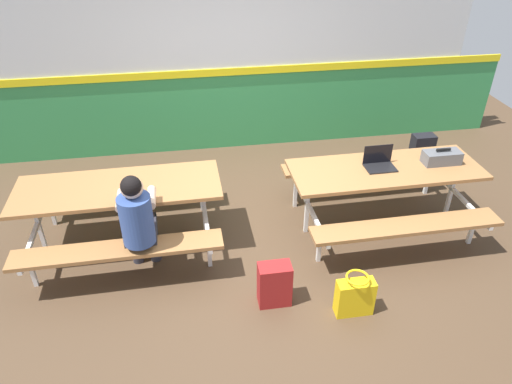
{
  "coord_description": "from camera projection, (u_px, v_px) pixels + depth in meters",
  "views": [
    {
      "loc": [
        -0.68,
        -4.02,
        3.28
      ],
      "look_at": [
        0.0,
        0.15,
        0.55
      ],
      "focal_mm": 33.3,
      "sensor_mm": 36.0,
      "label": 1
    }
  ],
  "objects": [
    {
      "name": "ground_plane",
      "position": [
        258.0,
        242.0,
        5.21
      ],
      "size": [
        10.0,
        10.0,
        0.02
      ],
      "primitive_type": "cube",
      "color": "#4C3826"
    },
    {
      "name": "accent_backdrop",
      "position": [
        230.0,
        63.0,
        6.48
      ],
      "size": [
        8.0,
        0.14,
        2.6
      ],
      "color": "#338C4C",
      "rests_on": "ground"
    },
    {
      "name": "picnic_table_left",
      "position": [
        120.0,
        199.0,
        4.86
      ],
      "size": [
        2.07,
        1.57,
        0.74
      ],
      "color": "#9E6B3D",
      "rests_on": "ground"
    },
    {
      "name": "satchel_spare",
      "position": [
        421.0,
        150.0,
        6.55
      ],
      "size": [
        0.3,
        0.22,
        0.44
      ],
      "color": "black",
      "rests_on": "ground"
    },
    {
      "name": "backpack_dark",
      "position": [
        274.0,
        284.0,
        4.34
      ],
      "size": [
        0.3,
        0.22,
        0.44
      ],
      "color": "maroon",
      "rests_on": "ground"
    },
    {
      "name": "student_nearer",
      "position": [
        138.0,
        219.0,
        4.36
      ],
      "size": [
        0.36,
        0.53,
        1.21
      ],
      "color": "#2D2D38",
      "rests_on": "ground"
    },
    {
      "name": "tote_bag_bright",
      "position": [
        355.0,
        296.0,
        4.24
      ],
      "size": [
        0.34,
        0.21,
        0.43
      ],
      "color": "yellow",
      "rests_on": "ground"
    },
    {
      "name": "picnic_table_right",
      "position": [
        384.0,
        181.0,
        5.17
      ],
      "size": [
        2.07,
        1.57,
        0.74
      ],
      "color": "#9E6B3D",
      "rests_on": "ground"
    },
    {
      "name": "toolbox_grey",
      "position": [
        442.0,
        157.0,
        5.13
      ],
      "size": [
        0.4,
        0.18,
        0.18
      ],
      "color": "#595B60",
      "rests_on": "picnic_table_right"
    },
    {
      "name": "laptop_dark",
      "position": [
        379.0,
        163.0,
        5.08
      ],
      "size": [
        0.32,
        0.22,
        0.22
      ],
      "color": "black",
      "rests_on": "picnic_table_right"
    }
  ]
}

